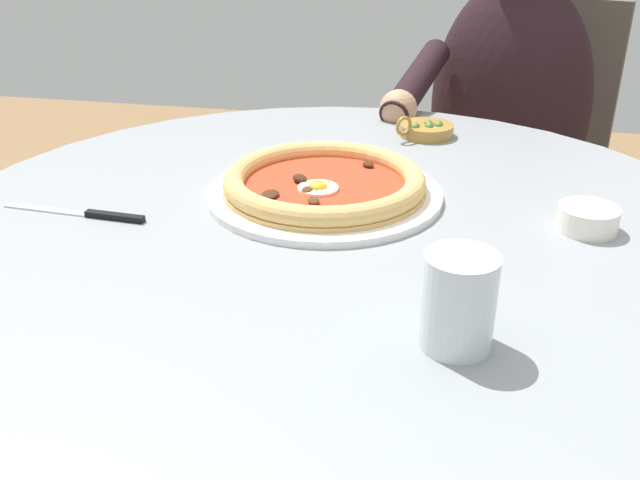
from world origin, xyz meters
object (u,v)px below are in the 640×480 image
Objects in this scene: water_glass at (458,306)px; cafe_chair_diner at (518,162)px; pizza_on_plate at (324,185)px; ramekin_capers at (588,218)px; diner_person at (497,193)px; steak_knife at (94,214)px; dining_table at (335,307)px; olive_pan at (426,129)px.

cafe_chair_diner is at bearing 173.55° from water_glass.
pizza_on_plate is 0.38m from water_glass.
ramekin_capers is at bearing 152.16° from water_glass.
diner_person reaches higher than water_glass.
water_glass is (0.32, 0.19, 0.02)m from pizza_on_plate.
pizza_on_plate is 0.34m from ramekin_capers.
ramekin_capers is at bearing 6.12° from diner_person.
cafe_chair_diner is at bearing 147.02° from steak_knife.
water_glass is at bearing 67.25° from steak_knife.
pizza_on_plate reaches higher than dining_table.
diner_person is at bearing -173.88° from ramekin_capers.
cafe_chair_diner is (-0.86, 0.29, -0.07)m from dining_table.
diner_person reaches higher than dining_table.
pizza_on_plate is (-0.07, -0.03, 0.15)m from dining_table.
olive_pan is at bearing 137.29° from steak_knife.
ramekin_capers is 0.73× the size of olive_pan.
dining_table is 0.34m from steak_knife.
steak_knife is at bearing -79.91° from dining_table.
pizza_on_plate is 3.50× the size of water_glass.
cafe_chair_diner is (-0.83, -0.03, -0.22)m from ramekin_capers.
pizza_on_plate is at bearing -149.59° from water_glass.
steak_knife is (0.05, -0.31, 0.14)m from dining_table.
cafe_chair_diner is (-1.11, 0.13, -0.25)m from water_glass.
water_glass is 0.51m from steak_knife.
pizza_on_plate is at bearing -21.77° from cafe_chair_diner.
water_glass is 0.45× the size of steak_knife.
water_glass reaches higher than pizza_on_plate.
ramekin_capers is at bearing 83.79° from pizza_on_plate.
cafe_chair_diner reaches higher than steak_knife.
water_glass is at bearing 32.49° from dining_table.
pizza_on_plate is 0.28× the size of diner_person.
dining_table is at bearing -18.36° from cafe_chair_diner.
cafe_chair_diner is (-0.49, 0.20, -0.22)m from olive_pan.
water_glass is at bearing 30.41° from pizza_on_plate.
dining_table is at bearing -147.51° from water_glass.
steak_knife reaches higher than dining_table.
diner_person reaches higher than pizza_on_plate.
dining_table is at bearing -18.24° from diner_person.
dining_table is 5.25× the size of steak_knife.
olive_pan is at bearing -23.40° from diner_person.
diner_person is (-0.69, -0.07, -0.25)m from ramekin_capers.
dining_table is 10.61× the size of olive_pan.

